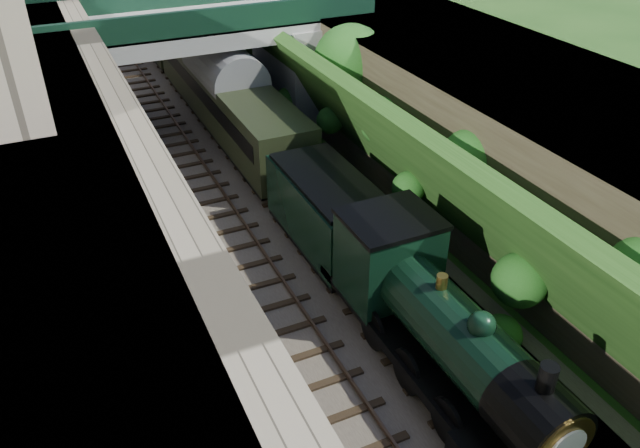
# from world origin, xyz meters

# --- Properties ---
(trackbed) EXTENTS (10.00, 90.00, 0.20)m
(trackbed) POSITION_xyz_m (0.00, 20.00, 0.10)
(trackbed) COLOR #473F38
(trackbed) RESTS_ON ground
(retaining_wall) EXTENTS (1.00, 90.00, 7.00)m
(retaining_wall) POSITION_xyz_m (-5.50, 20.00, 3.50)
(retaining_wall) COLOR #756B56
(retaining_wall) RESTS_ON ground
(street_plateau_left) EXTENTS (6.00, 90.00, 7.00)m
(street_plateau_left) POSITION_xyz_m (-9.00, 20.00, 3.50)
(street_plateau_left) COLOR #262628
(street_plateau_left) RESTS_ON ground
(street_plateau_right) EXTENTS (8.00, 90.00, 6.25)m
(street_plateau_right) POSITION_xyz_m (9.50, 20.00, 3.12)
(street_plateau_right) COLOR #262628
(street_plateau_right) RESTS_ON ground
(embankment_slope) EXTENTS (4.57, 90.00, 6.36)m
(embankment_slope) POSITION_xyz_m (5.01, 17.93, 2.78)
(embankment_slope) COLOR #1E4714
(embankment_slope) RESTS_ON ground
(track_left) EXTENTS (2.50, 90.00, 0.20)m
(track_left) POSITION_xyz_m (-2.00, 20.00, 0.25)
(track_left) COLOR black
(track_left) RESTS_ON trackbed
(track_right) EXTENTS (2.50, 90.00, 0.20)m
(track_right) POSITION_xyz_m (1.20, 20.00, 0.25)
(track_right) COLOR black
(track_right) RESTS_ON trackbed
(road_bridge) EXTENTS (16.00, 6.40, 7.25)m
(road_bridge) POSITION_xyz_m (0.94, 24.00, 4.08)
(road_bridge) COLOR gray
(road_bridge) RESTS_ON ground
(tree) EXTENTS (3.60, 3.80, 6.60)m
(tree) POSITION_xyz_m (5.91, 18.47, 4.65)
(tree) COLOR black
(tree) RESTS_ON ground
(locomotive) EXTENTS (3.10, 10.22, 3.83)m
(locomotive) POSITION_xyz_m (1.20, 3.68, 1.89)
(locomotive) COLOR black
(locomotive) RESTS_ON trackbed
(tender) EXTENTS (2.70, 6.00, 3.05)m
(tender) POSITION_xyz_m (1.20, 11.04, 1.62)
(tender) COLOR black
(tender) RESTS_ON trackbed
(coach_front) EXTENTS (2.90, 18.00, 3.70)m
(coach_front) POSITION_xyz_m (1.20, 23.64, 2.05)
(coach_front) COLOR black
(coach_front) RESTS_ON trackbed
(coach_middle) EXTENTS (2.90, 18.00, 3.70)m
(coach_middle) POSITION_xyz_m (1.20, 42.44, 2.05)
(coach_middle) COLOR black
(coach_middle) RESTS_ON trackbed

